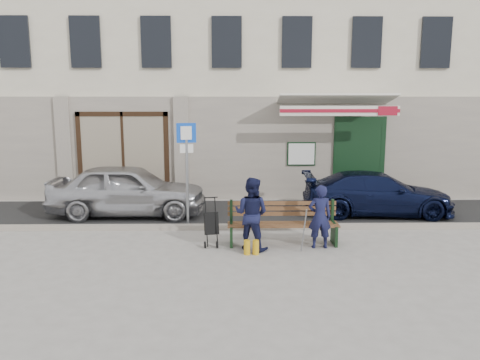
{
  "coord_description": "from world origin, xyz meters",
  "views": [
    {
      "loc": [
        0.17,
        -9.51,
        3.13
      ],
      "look_at": [
        0.34,
        1.6,
        1.2
      ],
      "focal_mm": 35.0,
      "sensor_mm": 36.0,
      "label": 1
    }
  ],
  "objects_px": {
    "parking_sign": "(187,158)",
    "stroller": "(211,225)",
    "car_silver": "(128,190)",
    "woman": "(251,214)",
    "man": "(320,217)",
    "bench": "(281,224)",
    "car_navy": "(377,193)"
  },
  "relations": [
    {
      "from": "bench",
      "to": "woman",
      "type": "distance_m",
      "value": 0.79
    },
    {
      "from": "man",
      "to": "woman",
      "type": "relative_size",
      "value": 0.88
    },
    {
      "from": "stroller",
      "to": "woman",
      "type": "bearing_deg",
      "value": -30.48
    },
    {
      "from": "car_silver",
      "to": "parking_sign",
      "type": "relative_size",
      "value": 1.63
    },
    {
      "from": "man",
      "to": "woman",
      "type": "distance_m",
      "value": 1.45
    },
    {
      "from": "car_navy",
      "to": "bench",
      "type": "height_order",
      "value": "car_navy"
    },
    {
      "from": "car_navy",
      "to": "bench",
      "type": "relative_size",
      "value": 1.68
    },
    {
      "from": "car_silver",
      "to": "bench",
      "type": "relative_size",
      "value": 1.74
    },
    {
      "from": "car_navy",
      "to": "man",
      "type": "bearing_deg",
      "value": 147.2
    },
    {
      "from": "parking_sign",
      "to": "man",
      "type": "xyz_separation_m",
      "value": [
        2.96,
        -1.77,
        -1.02
      ]
    },
    {
      "from": "car_silver",
      "to": "stroller",
      "type": "height_order",
      "value": "car_silver"
    },
    {
      "from": "car_silver",
      "to": "woman",
      "type": "height_order",
      "value": "woman"
    },
    {
      "from": "car_navy",
      "to": "stroller",
      "type": "bearing_deg",
      "value": 124.64
    },
    {
      "from": "stroller",
      "to": "bench",
      "type": "bearing_deg",
      "value": -10.52
    },
    {
      "from": "stroller",
      "to": "car_silver",
      "type": "bearing_deg",
      "value": 119.38
    },
    {
      "from": "man",
      "to": "car_navy",
      "type": "bearing_deg",
      "value": -128.46
    },
    {
      "from": "parking_sign",
      "to": "car_navy",
      "type": "bearing_deg",
      "value": -1.39
    },
    {
      "from": "car_navy",
      "to": "woman",
      "type": "bearing_deg",
      "value": 133.12
    },
    {
      "from": "bench",
      "to": "stroller",
      "type": "bearing_deg",
      "value": -178.34
    },
    {
      "from": "car_silver",
      "to": "bench",
      "type": "distance_m",
      "value": 4.68
    },
    {
      "from": "bench",
      "to": "man",
      "type": "height_order",
      "value": "man"
    },
    {
      "from": "car_silver",
      "to": "car_navy",
      "type": "height_order",
      "value": "car_silver"
    },
    {
      "from": "car_silver",
      "to": "car_navy",
      "type": "xyz_separation_m",
      "value": [
        6.77,
        0.01,
        -0.12
      ]
    },
    {
      "from": "car_silver",
      "to": "man",
      "type": "distance_m",
      "value": 5.48
    },
    {
      "from": "stroller",
      "to": "car_navy",
      "type": "bearing_deg",
      "value": 19.16
    },
    {
      "from": "parking_sign",
      "to": "stroller",
      "type": "relative_size",
      "value": 2.46
    },
    {
      "from": "car_navy",
      "to": "woman",
      "type": "xyz_separation_m",
      "value": [
        -3.56,
        -2.96,
        0.18
      ]
    },
    {
      "from": "car_silver",
      "to": "man",
      "type": "xyz_separation_m",
      "value": [
        4.67,
        -2.87,
        -0.03
      ]
    },
    {
      "from": "man",
      "to": "stroller",
      "type": "height_order",
      "value": "man"
    },
    {
      "from": "parking_sign",
      "to": "man",
      "type": "distance_m",
      "value": 3.59
    },
    {
      "from": "car_navy",
      "to": "man",
      "type": "relative_size",
      "value": 2.97
    },
    {
      "from": "car_silver",
      "to": "man",
      "type": "relative_size",
      "value": 3.07
    }
  ]
}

